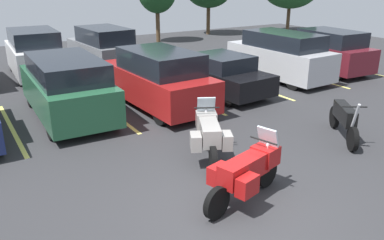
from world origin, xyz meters
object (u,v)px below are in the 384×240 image
at_px(motorcycle_touring, 247,171).
at_px(motorcycle_second, 209,134).
at_px(car_far_white, 35,53).
at_px(car_red, 158,79).
at_px(car_far_grey, 103,48).
at_px(car_maroon, 327,51).
at_px(car_black, 218,74).
at_px(motorcycle_third, 344,119).
at_px(car_green, 67,87).
at_px(car_silver, 280,56).

height_order(motorcycle_touring, motorcycle_second, motorcycle_second).
bearing_deg(car_far_white, motorcycle_second, -81.00).
xyz_separation_m(car_red, car_far_white, (-2.56, 6.58, 0.04)).
bearing_deg(car_far_grey, car_maroon, -34.76).
distance_m(motorcycle_second, car_black, 5.78).
xyz_separation_m(motorcycle_third, car_green, (-5.79, 5.61, 0.40)).
height_order(motorcycle_second, car_silver, car_silver).
relative_size(motorcycle_third, car_silver, 0.40).
height_order(motorcycle_touring, car_silver, car_silver).
distance_m(car_black, car_far_grey, 6.47).
bearing_deg(car_silver, car_red, -173.87).
xyz_separation_m(motorcycle_touring, car_far_white, (-1.31, 12.78, 0.36)).
distance_m(car_red, car_silver, 6.10).
distance_m(motorcycle_third, car_black, 5.46).
xyz_separation_m(motorcycle_third, car_silver, (3.12, 5.78, 0.43)).
bearing_deg(car_black, car_silver, 5.52).
bearing_deg(motorcycle_second, motorcycle_third, -12.60).
bearing_deg(motorcycle_touring, car_green, 103.42).
bearing_deg(motorcycle_second, car_red, 78.94).
bearing_deg(car_maroon, car_black, -177.80).
distance_m(car_green, car_red, 2.88).
height_order(motorcycle_touring, motorcycle_third, motorcycle_touring).
height_order(car_maroon, car_far_white, car_far_white).
height_order(car_silver, car_far_grey, car_silver).
relative_size(motorcycle_touring, car_far_grey, 0.50).
height_order(car_red, car_maroon, car_red).
bearing_deg(car_far_white, car_far_grey, -3.88).
height_order(motorcycle_touring, car_green, car_green).
bearing_deg(car_maroon, car_silver, 178.07).
relative_size(car_green, car_far_white, 1.09).
relative_size(car_red, car_black, 1.06).
bearing_deg(car_green, car_red, -9.64).
bearing_deg(car_green, motorcycle_touring, -76.58).
xyz_separation_m(motorcycle_second, car_silver, (6.90, 4.93, 0.34)).
relative_size(motorcycle_second, car_silver, 0.42).
distance_m(car_far_white, car_far_grey, 2.99).
bearing_deg(car_black, car_green, 178.33).
distance_m(car_silver, car_maroon, 2.75).
distance_m(car_maroon, car_far_grey, 10.21).
relative_size(motorcycle_third, car_far_white, 0.43).
bearing_deg(car_green, motorcycle_third, -44.13).
relative_size(motorcycle_touring, car_silver, 0.46).
xyz_separation_m(car_red, car_far_grey, (0.42, 6.38, 0.02)).
distance_m(car_silver, car_far_grey, 8.04).
height_order(car_red, car_far_white, car_far_white).
distance_m(motorcycle_third, car_far_white, 12.95).
bearing_deg(motorcycle_third, car_black, 92.94).
distance_m(car_red, car_maroon, 8.83).
bearing_deg(car_green, motorcycle_second, -67.18).
distance_m(motorcycle_third, car_silver, 6.58).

